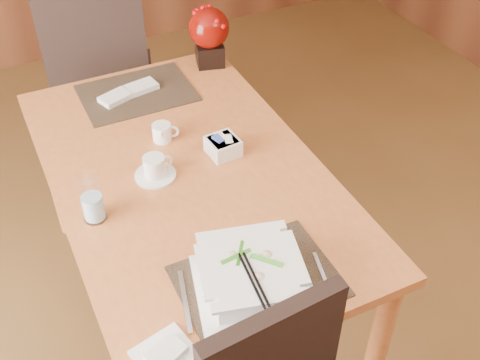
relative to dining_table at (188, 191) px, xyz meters
name	(u,v)px	position (x,y,z in m)	size (l,w,h in m)	color
dining_table	(188,191)	(0.00, 0.00, 0.00)	(0.90, 1.50, 0.75)	#C76E37
placemat_near	(258,281)	(0.00, -0.55, 0.10)	(0.45, 0.33, 0.01)	black
placemat_far	(137,93)	(0.00, 0.55, 0.10)	(0.45, 0.33, 0.01)	black
soup_setting	(250,278)	(-0.04, -0.57, 0.16)	(0.37, 0.37, 0.12)	white
coffee_cup	(155,168)	(-0.11, 0.02, 0.13)	(0.14, 0.14, 0.08)	white
water_glass	(92,198)	(-0.35, -0.09, 0.18)	(0.08, 0.08, 0.17)	white
creamer_jug	(162,132)	(-0.01, 0.21, 0.13)	(0.09, 0.09, 0.07)	white
sugar_caddy	(223,146)	(0.16, 0.03, 0.13)	(0.11, 0.11, 0.06)	white
berry_decor	(209,33)	(0.37, 0.64, 0.24)	(0.17, 0.17, 0.26)	black
napkins_far	(131,91)	(-0.03, 0.55, 0.11)	(0.25, 0.09, 0.02)	white
bread_plate	(167,356)	(-0.32, -0.67, 0.10)	(0.15, 0.15, 0.01)	white
far_chair	(102,73)	(-0.03, 1.06, -0.07)	(0.60, 0.60, 1.04)	black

